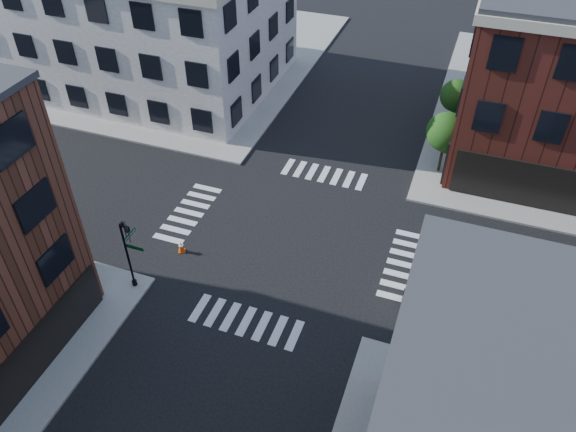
# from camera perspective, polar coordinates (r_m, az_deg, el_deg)

# --- Properties ---
(ground) EXTENTS (120.00, 120.00, 0.00)m
(ground) POSITION_cam_1_polar(r_m,az_deg,el_deg) (34.48, 0.29, -2.15)
(ground) COLOR black
(ground) RESTS_ON ground
(sidewalk_nw) EXTENTS (30.00, 30.00, 0.15)m
(sidewalk_nw) POSITION_cam_1_polar(r_m,az_deg,el_deg) (58.61, -12.77, 15.91)
(sidewalk_nw) COLOR gray
(sidewalk_nw) RESTS_ON ground
(building_nw) EXTENTS (22.00, 16.00, 11.00)m
(building_nw) POSITION_cam_1_polar(r_m,az_deg,el_deg) (51.72, -14.53, 18.90)
(building_nw) COLOR #BBB5AB
(building_nw) RESTS_ON ground
(tree_near) EXTENTS (2.69, 2.69, 4.49)m
(tree_near) POSITION_cam_1_polar(r_m,az_deg,el_deg) (39.51, 15.82, 8.02)
(tree_near) COLOR black
(tree_near) RESTS_ON ground
(tree_far) EXTENTS (2.43, 2.43, 4.07)m
(tree_far) POSITION_cam_1_polar(r_m,az_deg,el_deg) (44.91, 16.77, 11.47)
(tree_far) COLOR black
(tree_far) RESTS_ON ground
(signal_pole) EXTENTS (1.29, 1.24, 4.60)m
(signal_pole) POSITION_cam_1_polar(r_m,az_deg,el_deg) (30.78, -15.89, -3.14)
(signal_pole) COLOR black
(signal_pole) RESTS_ON ground
(box_truck) EXTENTS (7.28, 2.39, 3.26)m
(box_truck) POSITION_cam_1_polar(r_m,az_deg,el_deg) (30.45, 19.40, -7.81)
(box_truck) COLOR silver
(box_truck) RESTS_ON ground
(traffic_cone) EXTENTS (0.53, 0.53, 0.75)m
(traffic_cone) POSITION_cam_1_polar(r_m,az_deg,el_deg) (33.91, -10.79, -3.09)
(traffic_cone) COLOR #D04409
(traffic_cone) RESTS_ON ground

